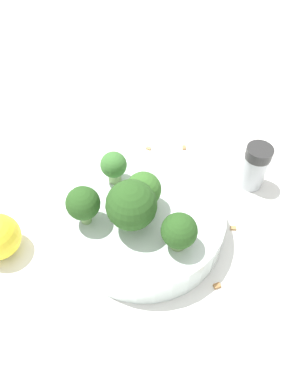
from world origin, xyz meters
TOP-DOWN VIEW (x-y plane):
  - ground_plane at (0.00, 0.00)m, footprint 3.00×3.00m
  - bowl at (0.00, 0.00)m, footprint 0.21×0.21m
  - broccoli_floret_0 at (-0.06, -0.03)m, footprint 0.04×0.04m
  - broccoli_floret_1 at (-0.01, 0.07)m, footprint 0.04×0.04m
  - broccoli_floret_2 at (0.01, 0.00)m, footprint 0.04×0.04m
  - broccoli_floret_3 at (-0.02, 0.02)m, footprint 0.06×0.06m
  - broccoli_floret_4 at (0.05, 0.03)m, footprint 0.03×0.03m
  - pepper_shaker at (0.07, -0.17)m, footprint 0.04×0.04m
  - almond_crumb_0 at (-0.09, -0.08)m, footprint 0.01×0.01m
  - almond_crumb_1 at (0.15, -0.08)m, footprint 0.01×0.01m
  - almond_crumb_2 at (-0.01, -0.12)m, footprint 0.01×0.01m
  - almond_crumb_3 at (0.12, -0.02)m, footprint 0.01×0.01m
  - almond_crumb_4 at (0.16, -0.03)m, footprint 0.01×0.01m

SIDE VIEW (x-z plane):
  - ground_plane at x=0.00m, z-range 0.00..0.00m
  - almond_crumb_4 at x=0.16m, z-range 0.00..0.01m
  - almond_crumb_2 at x=-0.01m, z-range 0.00..0.01m
  - almond_crumb_1 at x=0.15m, z-range 0.00..0.01m
  - almond_crumb_3 at x=0.12m, z-range 0.00..0.01m
  - almond_crumb_0 at x=-0.09m, z-range 0.00..0.01m
  - bowl at x=0.00m, z-range 0.00..0.05m
  - pepper_shaker at x=0.07m, z-range 0.00..0.07m
  - broccoli_floret_4 at x=0.05m, z-range 0.05..0.10m
  - broccoli_floret_0 at x=-0.06m, z-range 0.05..0.10m
  - broccoli_floret_2 at x=0.01m, z-range 0.05..0.11m
  - broccoli_floret_1 at x=-0.01m, z-range 0.05..0.11m
  - broccoli_floret_3 at x=-0.02m, z-range 0.05..0.12m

